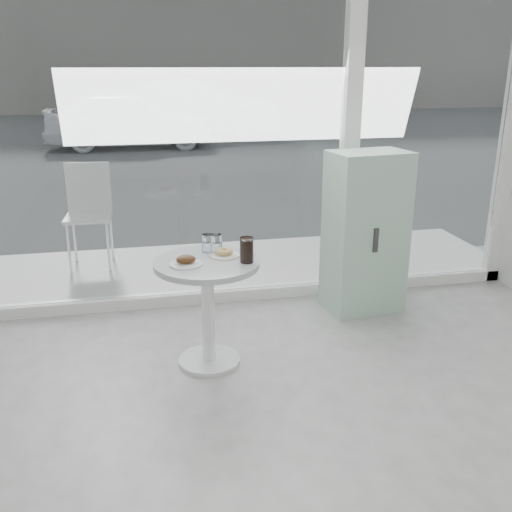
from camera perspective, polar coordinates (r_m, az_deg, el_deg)
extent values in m
cube|color=white|center=(5.20, -0.76, -3.71)|extent=(5.00, 0.12, 0.10)
cube|color=white|center=(5.82, 24.05, 11.87)|extent=(0.12, 0.12, 3.00)
cube|color=white|center=(5.09, 9.41, 12.43)|extent=(0.14, 0.14, 3.00)
cube|color=white|center=(4.77, -10.18, 10.77)|extent=(3.21, 0.02, 2.60)
cube|color=white|center=(5.42, 17.17, 11.18)|extent=(1.41, 0.02, 2.60)
cylinder|color=white|center=(4.17, -4.68, -10.33)|extent=(0.44, 0.44, 0.03)
cylinder|color=white|center=(4.01, -4.81, -5.89)|extent=(0.09, 0.09, 0.70)
cylinder|color=silver|center=(3.87, -4.96, -0.76)|extent=(0.72, 0.72, 0.04)
cube|color=silver|center=(5.95, -2.23, -1.05)|extent=(5.60, 1.60, 0.05)
cube|color=#3E3E3E|center=(17.86, -8.94, 11.94)|extent=(40.00, 24.00, 0.00)
cube|color=gray|center=(26.81, -10.59, 22.62)|extent=(40.00, 2.00, 8.00)
cube|color=#8FB7A1|center=(4.89, 10.88, 2.30)|extent=(0.68, 0.50, 1.36)
cube|color=#333333|center=(4.69, 11.89, 1.55)|extent=(0.04, 0.03, 0.20)
cylinder|color=white|center=(5.92, -18.21, 0.73)|extent=(0.03, 0.03, 0.50)
cylinder|color=white|center=(5.87, -14.56, 0.92)|extent=(0.03, 0.03, 0.50)
cylinder|color=white|center=(6.28, -17.70, 1.78)|extent=(0.03, 0.03, 0.50)
cylinder|color=white|center=(6.23, -14.25, 1.97)|extent=(0.03, 0.03, 0.50)
cube|color=white|center=(6.00, -16.40, 3.76)|extent=(0.47, 0.47, 0.03)
cube|color=white|center=(6.15, -16.40, 6.67)|extent=(0.45, 0.05, 0.50)
imported|color=white|center=(15.01, -12.53, 13.16)|extent=(4.12, 1.72, 1.39)
imported|color=#9D9FA5|center=(17.38, -6.05, 14.54)|extent=(5.05, 2.33, 1.60)
cylinder|color=white|center=(3.79, -7.01, -0.82)|extent=(0.22, 0.22, 0.01)
cube|color=white|center=(3.78, -6.70, -0.71)|extent=(0.13, 0.13, 0.00)
ellipsoid|color=#341E0E|center=(3.78, -7.03, -0.33)|extent=(0.13, 0.11, 0.06)
ellipsoid|color=#341E0E|center=(3.80, -6.53, -0.27)|extent=(0.07, 0.06, 0.04)
cylinder|color=white|center=(3.94, -3.18, 0.07)|extent=(0.21, 0.21, 0.01)
torus|color=tan|center=(3.94, -3.18, 0.43)|extent=(0.12, 0.12, 0.04)
cylinder|color=white|center=(4.02, -4.87, 1.28)|extent=(0.08, 0.08, 0.13)
cylinder|color=white|center=(4.03, -4.86, 0.92)|extent=(0.07, 0.07, 0.07)
cylinder|color=white|center=(4.00, -3.99, 1.25)|extent=(0.08, 0.08, 0.13)
cylinder|color=white|center=(4.01, -3.99, 0.87)|extent=(0.07, 0.07, 0.07)
cylinder|color=white|center=(3.79, -0.95, 0.61)|extent=(0.09, 0.09, 0.17)
cylinder|color=black|center=(3.79, -0.95, 0.50)|extent=(0.08, 0.08, 0.16)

